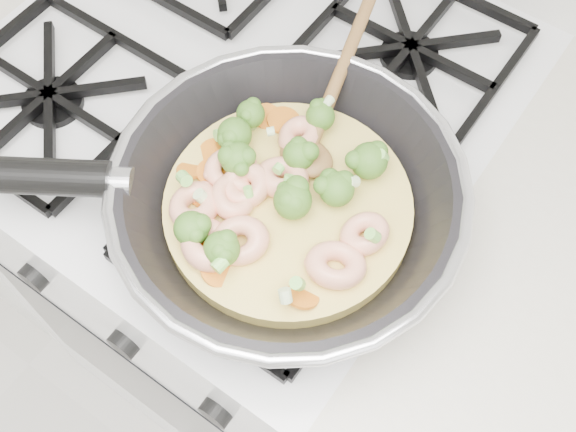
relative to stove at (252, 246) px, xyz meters
The scene contains 2 objects.
stove is the anchor object (origin of this frame).
skillet 0.54m from the stove, 38.67° to the right, with size 0.47×0.49×0.10m.
Camera 1 is at (0.36, 1.30, 1.54)m, focal length 42.82 mm.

